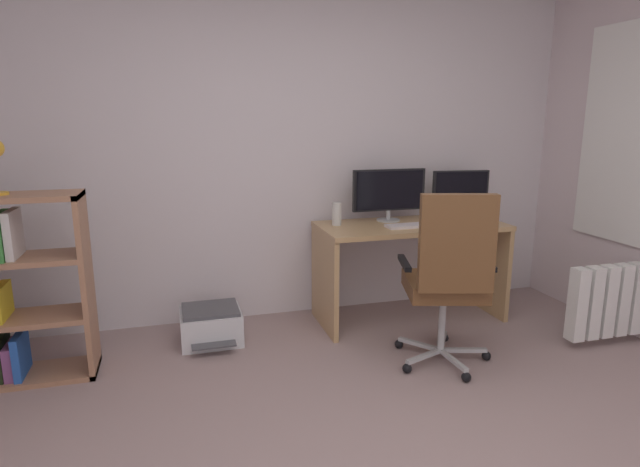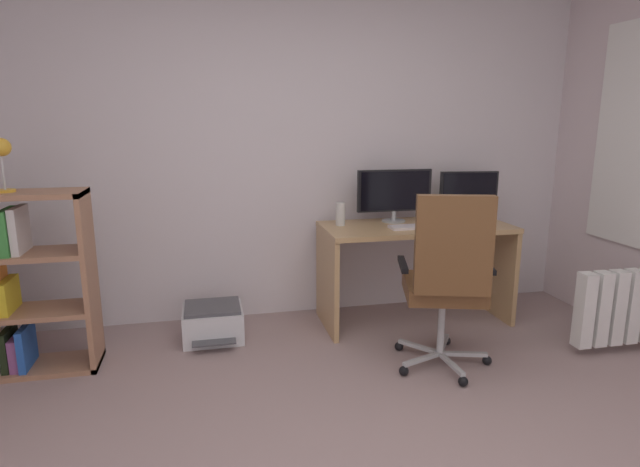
% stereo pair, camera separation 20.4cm
% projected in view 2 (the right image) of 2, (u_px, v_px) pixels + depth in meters
% --- Properties ---
extents(wall_back, '(4.72, 0.10, 2.67)m').
position_uv_depth(wall_back, '(283.00, 145.00, 3.99)').
color(wall_back, silver).
rests_on(wall_back, ground).
extents(desk, '(1.41, 0.62, 0.76)m').
position_uv_depth(desk, '(415.00, 251.00, 3.95)').
color(desk, tan).
rests_on(desk, ground).
extents(monitor_main, '(0.58, 0.18, 0.40)m').
position_uv_depth(monitor_main, '(394.00, 192.00, 3.97)').
color(monitor_main, '#B2B5B7').
rests_on(monitor_main, desk).
extents(monitor_secondary, '(0.46, 0.18, 0.37)m').
position_uv_depth(monitor_secondary, '(469.00, 191.00, 4.10)').
color(monitor_secondary, '#B2B5B7').
rests_on(monitor_secondary, desk).
extents(keyboard, '(0.34, 0.14, 0.02)m').
position_uv_depth(keyboard, '(413.00, 227.00, 3.78)').
color(keyboard, silver).
rests_on(keyboard, desk).
extents(computer_mouse, '(0.09, 0.11, 0.03)m').
position_uv_depth(computer_mouse, '(449.00, 223.00, 3.87)').
color(computer_mouse, black).
rests_on(computer_mouse, desk).
extents(desktop_speaker, '(0.07, 0.07, 0.17)m').
position_uv_depth(desktop_speaker, '(340.00, 214.00, 3.87)').
color(desktop_speaker, silver).
rests_on(desktop_speaker, desk).
extents(office_chair, '(0.63, 0.62, 1.13)m').
position_uv_depth(office_chair, '(447.00, 276.00, 3.11)').
color(office_chair, '#B7BABC').
rests_on(office_chair, ground).
extents(bookshelf, '(0.79, 0.32, 1.12)m').
position_uv_depth(bookshelf, '(8.00, 285.00, 3.12)').
color(bookshelf, '#A37153').
rests_on(bookshelf, ground).
extents(desk_lamp, '(0.12, 0.11, 0.31)m').
position_uv_depth(desk_lamp, '(2.00, 154.00, 2.97)').
color(desk_lamp, gold).
rests_on(desk_lamp, bookshelf).
extents(printer, '(0.42, 0.45, 0.25)m').
position_uv_depth(printer, '(213.00, 322.00, 3.69)').
color(printer, silver).
rests_on(printer, ground).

